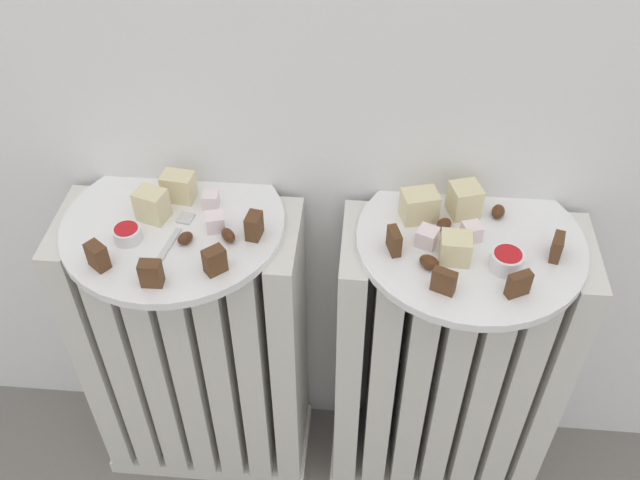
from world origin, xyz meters
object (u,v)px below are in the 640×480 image
(radiator_left, at_px, (199,354))
(fork, at_px, (176,233))
(plate_right, at_px, (470,241))
(plate_left, at_px, (174,224))
(jam_bowl_left, at_px, (127,233))
(radiator_right, at_px, (444,371))
(jam_bowl_right, at_px, (507,260))

(radiator_left, relative_size, fork, 5.44)
(plate_right, bearing_deg, plate_left, 180.00)
(fork, bearing_deg, jam_bowl_left, -165.36)
(plate_right, height_order, jam_bowl_left, jam_bowl_left)
(plate_right, xyz_separation_m, fork, (-0.39, -0.03, 0.01))
(radiator_right, height_order, jam_bowl_left, jam_bowl_left)
(radiator_right, xyz_separation_m, plate_right, (0.00, -0.00, 0.29))
(radiator_left, height_order, plate_right, plate_right)
(radiator_left, bearing_deg, plate_right, -0.00)
(plate_right, distance_m, fork, 0.39)
(jam_bowl_left, distance_m, jam_bowl_right, 0.49)
(radiator_right, distance_m, jam_bowl_left, 0.55)
(jam_bowl_right, bearing_deg, plate_right, 126.90)
(radiator_left, relative_size, radiator_right, 1.00)
(radiator_right, distance_m, jam_bowl_right, 0.31)
(plate_right, distance_m, jam_bowl_left, 0.45)
(radiator_left, xyz_separation_m, fork, (0.01, -0.03, 0.29))
(radiator_left, bearing_deg, plate_left, -90.00)
(plate_left, relative_size, jam_bowl_left, 8.08)
(plate_left, xyz_separation_m, fork, (0.01, -0.03, 0.01))
(radiator_right, xyz_separation_m, jam_bowl_left, (-0.45, -0.04, 0.30))
(radiator_right, distance_m, plate_left, 0.49)
(plate_right, xyz_separation_m, jam_bowl_left, (-0.45, -0.04, 0.02))
(plate_right, relative_size, jam_bowl_left, 8.08)
(plate_left, xyz_separation_m, jam_bowl_left, (-0.05, -0.04, 0.02))
(radiator_left, distance_m, jam_bowl_right, 0.54)
(radiator_left, height_order, plate_left, plate_left)
(radiator_left, xyz_separation_m, jam_bowl_right, (0.44, -0.05, 0.31))
(plate_left, bearing_deg, fork, -67.04)
(radiator_left, distance_m, plate_left, 0.29)
(plate_right, xyz_separation_m, jam_bowl_right, (0.04, -0.05, 0.02))
(radiator_right, distance_m, plate_right, 0.29)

